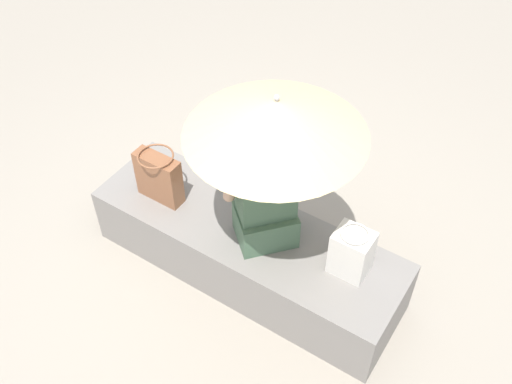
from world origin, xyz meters
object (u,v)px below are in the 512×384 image
at_px(parasol, 276,118).
at_px(tote_bag_canvas, 159,177).
at_px(person_seated, 266,192).
at_px(handbag_black, 352,252).

xyz_separation_m(parasol, tote_bag_canvas, (0.81, 0.05, -0.79)).
bearing_deg(person_seated, tote_bag_canvas, 6.19).
bearing_deg(handbag_black, tote_bag_canvas, 6.04).
bearing_deg(handbag_black, person_seated, 5.84).
height_order(handbag_black, tote_bag_canvas, tote_bag_canvas).
height_order(parasol, tote_bag_canvas, parasol).
bearing_deg(tote_bag_canvas, person_seated, -173.81).
bearing_deg(handbag_black, parasol, 10.54).
relative_size(person_seated, tote_bag_canvas, 2.52).
distance_m(person_seated, parasol, 0.58).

